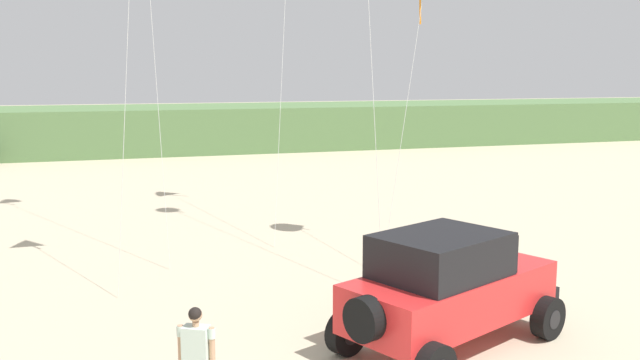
% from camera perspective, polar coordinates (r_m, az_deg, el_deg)
% --- Properties ---
extents(dune_ridge, '(90.00, 8.85, 2.89)m').
position_cam_1_polar(dune_ridge, '(47.64, -10.47, 4.29)').
color(dune_ridge, '#567A47').
rests_on(dune_ridge, ground_plane).
extents(jeep, '(5.00, 3.94, 2.26)m').
position_cam_1_polar(jeep, '(13.32, 10.64, -8.66)').
color(jeep, red).
rests_on(jeep, ground_plane).
extents(person_watching, '(0.56, 0.44, 1.67)m').
position_cam_1_polar(person_watching, '(11.03, -10.19, -13.91)').
color(person_watching, tan).
rests_on(person_watching, ground_plane).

